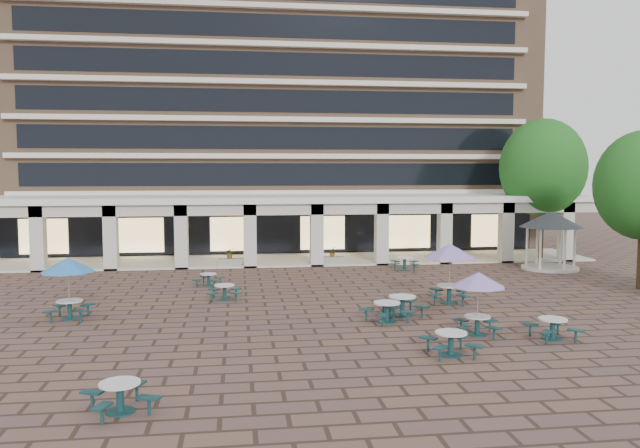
# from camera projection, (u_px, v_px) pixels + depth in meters

# --- Properties ---
(ground) EXTENTS (120.00, 120.00, 0.00)m
(ground) POSITION_uv_depth(u_px,v_px,m) (304.00, 309.00, 27.30)
(ground) COLOR brown
(ground) RESTS_ON ground
(apartment_building) EXTENTS (40.00, 15.50, 25.20)m
(apartment_building) POSITION_uv_depth(u_px,v_px,m) (271.00, 91.00, 51.38)
(apartment_building) COLOR #8F6D50
(apartment_building) RESTS_ON ground
(retail_arcade) EXTENTS (42.00, 6.60, 4.40)m
(retail_arcade) POSITION_uv_depth(u_px,v_px,m) (281.00, 217.00, 41.66)
(retail_arcade) COLOR white
(retail_arcade) RESTS_ON ground
(picnic_table_1) EXTENTS (2.12, 2.12, 0.78)m
(picnic_table_1) POSITION_uv_depth(u_px,v_px,m) (120.00, 394.00, 15.63)
(picnic_table_1) COLOR #143C3D
(picnic_table_1) RESTS_ON ground
(picnic_table_2) EXTENTS (2.21, 2.21, 0.81)m
(picnic_table_2) POSITION_uv_depth(u_px,v_px,m) (387.00, 310.00, 25.00)
(picnic_table_2) COLOR #143C3D
(picnic_table_2) RESTS_ON ground
(picnic_table_3) EXTENTS (1.81, 1.81, 0.79)m
(picnic_table_3) POSITION_uv_depth(u_px,v_px,m) (451.00, 341.00, 20.44)
(picnic_table_3) COLOR #143C3D
(picnic_table_3) RESTS_ON ground
(picnic_table_4) EXTENTS (2.19, 2.19, 2.53)m
(picnic_table_4) POSITION_uv_depth(u_px,v_px,m) (68.00, 267.00, 25.32)
(picnic_table_4) COLOR #143C3D
(picnic_table_4) RESTS_ON ground
(picnic_table_6) EXTENTS (2.02, 2.02, 2.33)m
(picnic_table_6) POSITION_uv_depth(u_px,v_px,m) (478.00, 282.00, 22.87)
(picnic_table_6) COLOR #143C3D
(picnic_table_6) RESTS_ON ground
(picnic_table_7) EXTENTS (1.79, 1.79, 0.77)m
(picnic_table_7) POSITION_uv_depth(u_px,v_px,m) (553.00, 327.00, 22.42)
(picnic_table_7) COLOR #143C3D
(picnic_table_7) RESTS_ON ground
(picnic_table_9) EXTENTS (1.65, 1.65, 0.73)m
(picnic_table_9) POSITION_uv_depth(u_px,v_px,m) (225.00, 291.00, 29.25)
(picnic_table_9) COLOR #143C3D
(picnic_table_9) RESTS_ON ground
(picnic_table_10) EXTENTS (2.05, 2.05, 0.85)m
(picnic_table_10) POSITION_uv_depth(u_px,v_px,m) (402.00, 304.00, 26.05)
(picnic_table_10) COLOR #143C3D
(picnic_table_10) RESTS_ON ground
(picnic_table_11) EXTENTS (2.36, 2.36, 2.73)m
(picnic_table_11) POSITION_uv_depth(u_px,v_px,m) (450.00, 253.00, 28.37)
(picnic_table_11) COLOR #143C3D
(picnic_table_11) RESTS_ON ground
(picnic_table_12) EXTENTS (1.72, 1.72, 0.65)m
(picnic_table_12) POSITION_uv_depth(u_px,v_px,m) (209.00, 278.00, 32.93)
(picnic_table_12) COLOR #143C3D
(picnic_table_12) RESTS_ON ground
(picnic_table_13) EXTENTS (2.06, 2.06, 0.79)m
(picnic_table_13) POSITION_uv_depth(u_px,v_px,m) (405.00, 262.00, 38.08)
(picnic_table_13) COLOR #143C3D
(picnic_table_13) RESTS_ON ground
(gazebo) EXTENTS (3.82, 3.82, 3.56)m
(gazebo) POSITION_uv_depth(u_px,v_px,m) (551.00, 226.00, 38.22)
(gazebo) COLOR beige
(gazebo) RESTS_ON ground
(tree_east_c) EXTENTS (5.75, 5.75, 9.58)m
(tree_east_c) POSITION_uv_depth(u_px,v_px,m) (543.00, 168.00, 42.17)
(tree_east_c) COLOR #45331B
(tree_east_c) RESTS_ON ground
(planter_left) EXTENTS (1.50, 0.63, 1.22)m
(planter_left) POSITION_uv_depth(u_px,v_px,m) (230.00, 259.00, 39.56)
(planter_left) COLOR #999893
(planter_left) RESTS_ON ground
(planter_right) EXTENTS (1.50, 0.71, 1.15)m
(planter_right) POSITION_uv_depth(u_px,v_px,m) (333.00, 258.00, 40.43)
(planter_right) COLOR #999893
(planter_right) RESTS_ON ground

